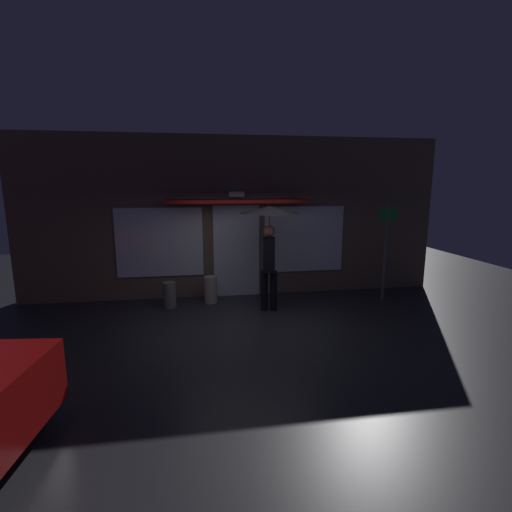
{
  "coord_description": "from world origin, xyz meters",
  "views": [
    {
      "loc": [
        -0.92,
        -6.58,
        2.65
      ],
      "look_at": [
        0.28,
        0.96,
        1.2
      ],
      "focal_mm": 26.12,
      "sensor_mm": 36.0,
      "label": 1
    }
  ],
  "objects_px": {
    "sidewalk_bollard_2": "(211,290)",
    "street_sign_post": "(386,246)",
    "sidewalk_bollard": "(170,295)",
    "person_with_umbrella": "(269,230)"
  },
  "relations": [
    {
      "from": "sidewalk_bollard",
      "to": "sidewalk_bollard_2",
      "type": "relative_size",
      "value": 0.94
    },
    {
      "from": "sidewalk_bollard",
      "to": "sidewalk_bollard_2",
      "type": "distance_m",
      "value": 0.93
    },
    {
      "from": "person_with_umbrella",
      "to": "sidewalk_bollard",
      "type": "distance_m",
      "value": 2.62
    },
    {
      "from": "street_sign_post",
      "to": "sidewalk_bollard",
      "type": "height_order",
      "value": "street_sign_post"
    },
    {
      "from": "person_with_umbrella",
      "to": "street_sign_post",
      "type": "distance_m",
      "value": 2.86
    },
    {
      "from": "person_with_umbrella",
      "to": "street_sign_post",
      "type": "relative_size",
      "value": 0.99
    },
    {
      "from": "sidewalk_bollard",
      "to": "sidewalk_bollard_2",
      "type": "xyz_separation_m",
      "value": [
        0.91,
        0.22,
        0.02
      ]
    },
    {
      "from": "person_with_umbrella",
      "to": "sidewalk_bollard_2",
      "type": "height_order",
      "value": "person_with_umbrella"
    },
    {
      "from": "sidewalk_bollard_2",
      "to": "street_sign_post",
      "type": "bearing_deg",
      "value": -5.55
    },
    {
      "from": "sidewalk_bollard",
      "to": "street_sign_post",
      "type": "bearing_deg",
      "value": -1.93
    }
  ]
}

